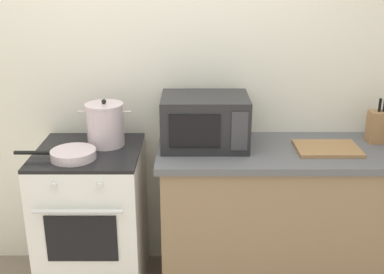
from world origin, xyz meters
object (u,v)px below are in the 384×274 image
frying_pan (74,154)px  microwave (207,121)px  cutting_board (330,149)px  stove (95,220)px  knife_block (382,127)px  stock_pot (108,124)px

frying_pan → microwave: size_ratio=0.90×
microwave → cutting_board: (0.70, -0.08, -0.14)m
stove → microwave: size_ratio=1.84×
cutting_board → knife_block: size_ratio=1.30×
stock_pot → knife_block: 1.63m
stove → stock_pot: 0.60m
microwave → cutting_board: 0.72m
stock_pot → cutting_board: bearing=-3.9°
stove → cutting_board: bearing=0.0°
microwave → cutting_board: microwave is taller
stock_pot → microwave: 0.58m
stove → cutting_board: size_ratio=2.56×
frying_pan → knife_block: knife_block is taller
stove → frying_pan: (-0.06, -0.13, 0.48)m
stock_pot → stove: bearing=-136.7°
stove → stock_pot: (0.09, 0.09, 0.59)m
knife_block → cutting_board: bearing=-157.7°
cutting_board → stock_pot: bearing=176.1°
frying_pan → microwave: bearing=15.8°
knife_block → stock_pot: bearing=-178.1°
frying_pan → cutting_board: frying_pan is taller
microwave → knife_block: 1.05m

